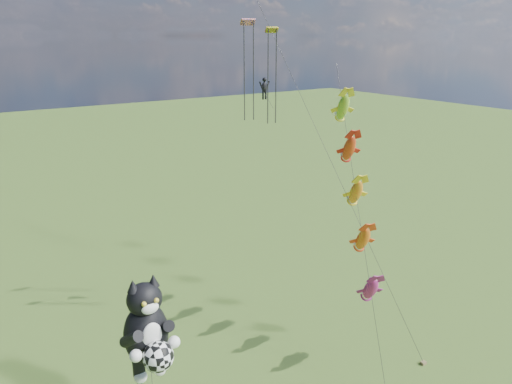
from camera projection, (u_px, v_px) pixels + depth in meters
cat_kite_rig at (148, 330)px, 26.97m from camera, size 3.02×4.37×10.77m
fish_windsock_rig at (356, 193)px, 37.44m from camera, size 7.43×14.24×20.69m
parafoil_rig at (267, 82)px, 39.60m from camera, size 5.17×16.98×27.06m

